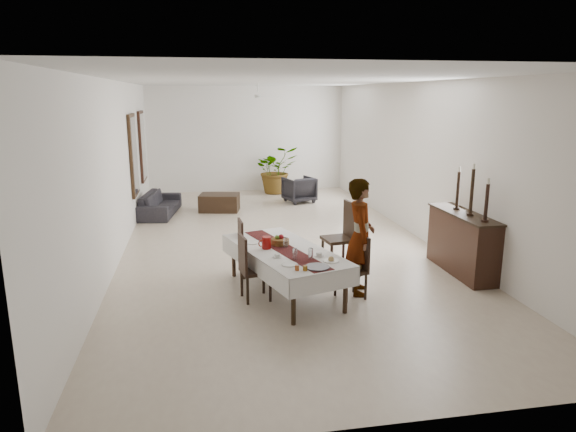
% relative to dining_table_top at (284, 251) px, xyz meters
% --- Properties ---
extents(floor, '(6.00, 12.00, 0.00)m').
position_rel_dining_table_top_xyz_m(floor, '(0.32, 2.67, -0.66)').
color(floor, beige).
rests_on(floor, ground).
extents(ceiling, '(6.00, 12.00, 0.02)m').
position_rel_dining_table_top_xyz_m(ceiling, '(0.32, 2.67, 2.54)').
color(ceiling, silver).
rests_on(ceiling, wall_back).
extents(wall_back, '(6.00, 0.02, 3.20)m').
position_rel_dining_table_top_xyz_m(wall_back, '(0.32, 8.67, 0.94)').
color(wall_back, white).
rests_on(wall_back, floor).
extents(wall_front, '(6.00, 0.02, 3.20)m').
position_rel_dining_table_top_xyz_m(wall_front, '(0.32, -3.33, 0.94)').
color(wall_front, white).
rests_on(wall_front, floor).
extents(wall_left, '(0.02, 12.00, 3.20)m').
position_rel_dining_table_top_xyz_m(wall_left, '(-2.68, 2.67, 0.94)').
color(wall_left, white).
rests_on(wall_left, floor).
extents(wall_right, '(0.02, 12.00, 3.20)m').
position_rel_dining_table_top_xyz_m(wall_right, '(3.32, 2.67, 0.94)').
color(wall_right, white).
rests_on(wall_right, floor).
extents(dining_table_top, '(1.53, 2.37, 0.05)m').
position_rel_dining_table_top_xyz_m(dining_table_top, '(0.00, 0.00, 0.00)').
color(dining_table_top, black).
rests_on(dining_table_top, table_leg_fl).
extents(table_leg_fl, '(0.08, 0.08, 0.64)m').
position_rel_dining_table_top_xyz_m(table_leg_fl, '(-0.07, -1.12, -0.34)').
color(table_leg_fl, black).
rests_on(table_leg_fl, floor).
extents(table_leg_fr, '(0.08, 0.08, 0.64)m').
position_rel_dining_table_top_xyz_m(table_leg_fr, '(0.70, -0.88, -0.34)').
color(table_leg_fr, black).
rests_on(table_leg_fr, floor).
extents(table_leg_bl, '(0.08, 0.08, 0.64)m').
position_rel_dining_table_top_xyz_m(table_leg_bl, '(-0.70, 0.88, -0.34)').
color(table_leg_bl, black).
rests_on(table_leg_bl, floor).
extents(table_leg_br, '(0.08, 0.08, 0.64)m').
position_rel_dining_table_top_xyz_m(table_leg_br, '(0.07, 1.12, -0.34)').
color(table_leg_br, black).
rests_on(table_leg_br, floor).
extents(tablecloth_top, '(1.74, 2.58, 0.01)m').
position_rel_dining_table_top_xyz_m(tablecloth_top, '(0.00, 0.00, 0.03)').
color(tablecloth_top, white).
rests_on(tablecloth_top, dining_table_top).
extents(tablecloth_drape_left, '(0.72, 2.26, 0.28)m').
position_rel_dining_table_top_xyz_m(tablecloth_drape_left, '(-0.51, -0.16, -0.11)').
color(tablecloth_drape_left, white).
rests_on(tablecloth_drape_left, dining_table_top).
extents(tablecloth_drape_right, '(0.72, 2.26, 0.28)m').
position_rel_dining_table_top_xyz_m(tablecloth_drape_right, '(0.51, 0.16, -0.11)').
color(tablecloth_drape_right, white).
rests_on(tablecloth_drape_right, dining_table_top).
extents(tablecloth_drape_near, '(1.04, 0.33, 0.28)m').
position_rel_dining_table_top_xyz_m(tablecloth_drape_near, '(0.35, -1.12, -0.11)').
color(tablecloth_drape_near, silver).
rests_on(tablecloth_drape_near, dining_table_top).
extents(tablecloth_drape_far, '(1.04, 0.33, 0.28)m').
position_rel_dining_table_top_xyz_m(tablecloth_drape_far, '(-0.35, 1.12, -0.11)').
color(tablecloth_drape_far, white).
rests_on(tablecloth_drape_far, dining_table_top).
extents(table_runner, '(0.99, 2.28, 0.00)m').
position_rel_dining_table_top_xyz_m(table_runner, '(0.00, 0.00, 0.03)').
color(table_runner, '#591919').
rests_on(table_runner, tablecloth_top).
extents(red_pitcher, '(0.17, 0.17, 0.18)m').
position_rel_dining_table_top_xyz_m(red_pitcher, '(-0.26, 0.06, 0.12)').
color(red_pitcher, maroon).
rests_on(red_pitcher, tablecloth_top).
extents(pitcher_handle, '(0.11, 0.05, 0.11)m').
position_rel_dining_table_top_xyz_m(pitcher_handle, '(-0.33, 0.04, 0.12)').
color(pitcher_handle, '#971F0A').
rests_on(pitcher_handle, red_pitcher).
extents(wine_glass_near, '(0.06, 0.06, 0.16)m').
position_rel_dining_table_top_xyz_m(wine_glass_near, '(0.28, -0.54, 0.11)').
color(wine_glass_near, white).
rests_on(wine_glass_near, tablecloth_top).
extents(wine_glass_mid, '(0.06, 0.06, 0.16)m').
position_rel_dining_table_top_xyz_m(wine_glass_mid, '(0.06, -0.51, 0.11)').
color(wine_glass_mid, silver).
rests_on(wine_glass_mid, tablecloth_top).
extents(wine_glass_far, '(0.06, 0.06, 0.16)m').
position_rel_dining_table_top_xyz_m(wine_glass_far, '(0.03, 0.06, 0.11)').
color(wine_glass_far, white).
rests_on(wine_glass_far, tablecloth_top).
extents(teacup_right, '(0.08, 0.08, 0.06)m').
position_rel_dining_table_top_xyz_m(teacup_right, '(0.43, -0.44, 0.06)').
color(teacup_right, silver).
rests_on(teacup_right, saucer_right).
extents(saucer_right, '(0.14, 0.14, 0.01)m').
position_rel_dining_table_top_xyz_m(saucer_right, '(0.43, -0.44, 0.04)').
color(saucer_right, silver).
rests_on(saucer_right, tablecloth_top).
extents(teacup_left, '(0.08, 0.08, 0.06)m').
position_rel_dining_table_top_xyz_m(teacup_left, '(-0.17, -0.39, 0.06)').
color(teacup_left, white).
rests_on(teacup_left, saucer_left).
extents(saucer_left, '(0.14, 0.14, 0.01)m').
position_rel_dining_table_top_xyz_m(saucer_left, '(-0.17, -0.39, 0.04)').
color(saucer_left, silver).
rests_on(saucer_left, tablecloth_top).
extents(plate_near_right, '(0.22, 0.22, 0.01)m').
position_rel_dining_table_top_xyz_m(plate_near_right, '(0.54, -0.70, 0.04)').
color(plate_near_right, white).
rests_on(plate_near_right, tablecloth_top).
extents(bread_near_right, '(0.08, 0.08, 0.08)m').
position_rel_dining_table_top_xyz_m(bread_near_right, '(0.54, -0.70, 0.07)').
color(bread_near_right, tan).
rests_on(bread_near_right, plate_near_right).
extents(plate_near_left, '(0.22, 0.22, 0.01)m').
position_rel_dining_table_top_xyz_m(plate_near_left, '(-0.06, -0.74, 0.04)').
color(plate_near_left, silver).
rests_on(plate_near_left, tablecloth_top).
extents(plate_far_left, '(0.22, 0.22, 0.01)m').
position_rel_dining_table_top_xyz_m(plate_far_left, '(-0.43, 0.39, 0.04)').
color(plate_far_left, white).
rests_on(plate_far_left, tablecloth_top).
extents(serving_tray, '(0.33, 0.33, 0.02)m').
position_rel_dining_table_top_xyz_m(serving_tray, '(0.29, -0.92, 0.04)').
color(serving_tray, '#39393D').
rests_on(serving_tray, tablecloth_top).
extents(jam_jar_a, '(0.06, 0.06, 0.07)m').
position_rel_dining_table_top_xyz_m(jam_jar_a, '(0.10, -1.01, 0.07)').
color(jam_jar_a, brown).
rests_on(jam_jar_a, tablecloth_top).
extents(jam_jar_b, '(0.06, 0.06, 0.07)m').
position_rel_dining_table_top_xyz_m(jam_jar_b, '(-0.00, -0.98, 0.07)').
color(jam_jar_b, brown).
rests_on(jam_jar_b, tablecloth_top).
extents(fruit_basket, '(0.28, 0.28, 0.09)m').
position_rel_dining_table_top_xyz_m(fruit_basket, '(-0.02, 0.23, 0.08)').
color(fruit_basket, brown).
rests_on(fruit_basket, tablecloth_top).
extents(fruit_red, '(0.08, 0.08, 0.08)m').
position_rel_dining_table_top_xyz_m(fruit_red, '(-0.00, 0.26, 0.15)').
color(fruit_red, maroon).
rests_on(fruit_red, fruit_basket).
extents(fruit_green, '(0.07, 0.07, 0.07)m').
position_rel_dining_table_top_xyz_m(fruit_green, '(-0.07, 0.25, 0.15)').
color(fruit_green, '#588227').
rests_on(fruit_green, fruit_basket).
extents(chair_right_near_seat, '(0.49, 0.49, 0.05)m').
position_rel_dining_table_top_xyz_m(chair_right_near_seat, '(0.93, -0.36, -0.25)').
color(chair_right_near_seat, black).
rests_on(chair_right_near_seat, chair_right_near_leg_fl).
extents(chair_right_near_leg_fl, '(0.05, 0.05, 0.39)m').
position_rel_dining_table_top_xyz_m(chair_right_near_leg_fl, '(1.13, -0.48, -0.47)').
color(chair_right_near_leg_fl, black).
rests_on(chair_right_near_leg_fl, floor).
extents(chair_right_near_leg_fr, '(0.05, 0.05, 0.39)m').
position_rel_dining_table_top_xyz_m(chair_right_near_leg_fr, '(1.05, -0.16, -0.47)').
color(chair_right_near_leg_fr, black).
rests_on(chair_right_near_leg_fr, floor).
extents(chair_right_near_leg_bl, '(0.05, 0.05, 0.39)m').
position_rel_dining_table_top_xyz_m(chair_right_near_leg_bl, '(0.81, -0.56, -0.47)').
color(chair_right_near_leg_bl, black).
rests_on(chair_right_near_leg_bl, floor).
extents(chair_right_near_leg_br, '(0.05, 0.05, 0.39)m').
position_rel_dining_table_top_xyz_m(chair_right_near_leg_br, '(0.73, -0.24, -0.47)').
color(chair_right_near_leg_br, black).
rests_on(chair_right_near_leg_br, floor).
extents(chair_right_near_back, '(0.14, 0.39, 0.51)m').
position_rel_dining_table_top_xyz_m(chair_right_near_back, '(1.10, -0.31, 0.02)').
color(chair_right_near_back, black).
rests_on(chair_right_near_back, chair_right_near_seat).
extents(chair_right_far_seat, '(0.55, 0.55, 0.06)m').
position_rel_dining_table_top_xyz_m(chair_right_far_seat, '(1.11, 0.99, -0.15)').
color(chair_right_far_seat, black).
rests_on(chair_right_far_seat, chair_right_far_leg_fl).
extents(chair_right_far_leg_fl, '(0.06, 0.06, 0.48)m').
position_rel_dining_table_top_xyz_m(chair_right_far_leg_fl, '(1.34, 0.82, -0.42)').
color(chair_right_far_leg_fl, black).
rests_on(chair_right_far_leg_fl, floor).
extents(chair_right_far_leg_fr, '(0.06, 0.06, 0.48)m').
position_rel_dining_table_top_xyz_m(chair_right_far_leg_fr, '(1.28, 1.22, -0.42)').
color(chair_right_far_leg_fr, black).
rests_on(chair_right_far_leg_fr, floor).
extents(chair_right_far_leg_bl, '(0.06, 0.06, 0.48)m').
position_rel_dining_table_top_xyz_m(chair_right_far_leg_bl, '(0.94, 0.77, -0.42)').
color(chair_right_far_leg_bl, black).
rests_on(chair_right_far_leg_bl, floor).
extents(chair_right_far_leg_br, '(0.06, 0.06, 0.48)m').
position_rel_dining_table_top_xyz_m(chair_right_far_leg_br, '(0.88, 1.16, -0.42)').
color(chair_right_far_leg_br, black).
rests_on(chair_right_far_leg_br, floor).
extents(chair_right_far_back, '(0.11, 0.49, 0.62)m').
position_rel_dining_table_top_xyz_m(chair_right_far_back, '(1.33, 1.02, 0.18)').
color(chair_right_far_back, black).
rests_on(chair_right_far_back, chair_right_far_seat).
extents(chair_left_near_seat, '(0.48, 0.48, 0.05)m').
position_rel_dining_table_top_xyz_m(chair_left_near_seat, '(-0.45, -0.16, -0.23)').
color(chair_left_near_seat, black).
rests_on(chair_left_near_seat, chair_left_near_leg_fl).
extents(chair_left_near_leg_fl, '(0.05, 0.05, 0.41)m').
position_rel_dining_table_top_xyz_m(chair_left_near_leg_fl, '(-0.65, -0.02, -0.46)').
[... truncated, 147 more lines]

